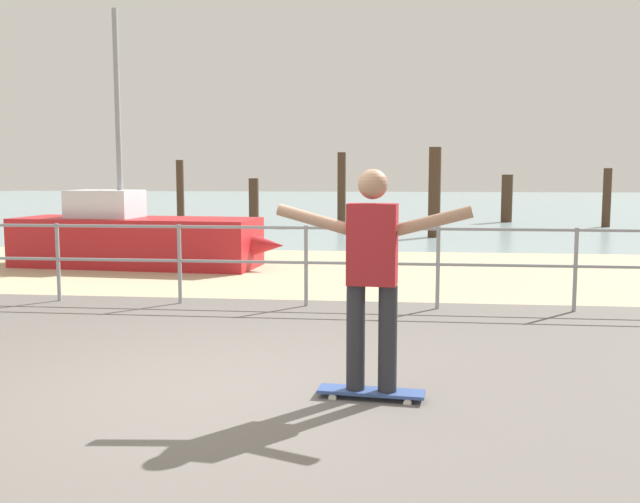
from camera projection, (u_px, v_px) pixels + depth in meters
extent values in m
cube|color=#605B56|center=(171.00, 443.00, 4.45)|extent=(24.00, 10.00, 0.04)
cube|color=tan|center=(317.00, 271.00, 12.35)|extent=(24.00, 6.00, 0.04)
cube|color=#849EA3|center=(374.00, 203.00, 40.01)|extent=(72.00, 50.00, 0.04)
cylinder|color=gray|center=(58.00, 263.00, 9.28)|extent=(0.05, 0.05, 1.05)
cylinder|color=gray|center=(180.00, 265.00, 9.09)|extent=(0.05, 0.05, 1.05)
cylinder|color=gray|center=(306.00, 267.00, 8.91)|extent=(0.05, 0.05, 1.05)
cylinder|color=gray|center=(438.00, 269.00, 8.73)|extent=(0.05, 0.05, 1.05)
cylinder|color=gray|center=(575.00, 271.00, 8.54)|extent=(0.05, 0.05, 1.05)
cylinder|color=gray|center=(242.00, 227.00, 8.95)|extent=(11.57, 0.04, 0.04)
cylinder|color=gray|center=(242.00, 262.00, 8.99)|extent=(11.57, 0.04, 0.04)
cube|color=#B21E23|center=(137.00, 243.00, 12.77)|extent=(4.50, 1.76, 0.90)
cone|color=#B21E23|center=(253.00, 245.00, 12.35)|extent=(1.16, 0.85, 0.77)
cylinder|color=gray|center=(118.00, 115.00, 12.58)|extent=(0.10, 0.10, 3.70)
cube|color=silver|center=(105.00, 204.00, 12.81)|extent=(1.27, 1.00, 0.50)
cube|color=#334C8C|center=(371.00, 392.00, 5.27)|extent=(0.82, 0.28, 0.02)
cylinder|color=silver|center=(333.00, 398.00, 5.26)|extent=(0.06, 0.04, 0.06)
cylinder|color=silver|center=(336.00, 391.00, 5.41)|extent=(0.06, 0.04, 0.06)
cylinder|color=silver|center=(407.00, 403.00, 5.14)|extent=(0.06, 0.04, 0.06)
cylinder|color=silver|center=(409.00, 396.00, 5.30)|extent=(0.06, 0.04, 0.06)
cylinder|color=#26262B|center=(356.00, 337.00, 5.25)|extent=(0.14, 0.14, 0.80)
cylinder|color=#26262B|center=(388.00, 339.00, 5.20)|extent=(0.14, 0.14, 0.80)
cube|color=maroon|center=(372.00, 244.00, 5.15)|extent=(0.38, 0.23, 0.60)
sphere|color=#9E755B|center=(373.00, 184.00, 5.10)|extent=(0.22, 0.22, 0.22)
cylinder|color=#9E755B|center=(313.00, 219.00, 5.22)|extent=(0.56, 0.14, 0.23)
cylinder|color=#9E755B|center=(434.00, 221.00, 5.04)|extent=(0.56, 0.14, 0.23)
cylinder|color=#422D1E|center=(180.00, 192.00, 24.00)|extent=(0.26, 0.26, 2.16)
cylinder|color=#422D1E|center=(254.00, 202.00, 22.61)|extent=(0.32, 0.32, 1.55)
cylinder|color=#422D1E|center=(342.00, 189.00, 22.84)|extent=(0.27, 0.27, 2.38)
cylinder|color=#422D1E|center=(434.00, 193.00, 18.52)|extent=(0.32, 0.32, 2.39)
cylinder|color=#422D1E|center=(507.00, 199.00, 24.34)|extent=(0.38, 0.38, 1.66)
cylinder|color=#422D1E|center=(607.00, 198.00, 22.11)|extent=(0.26, 0.26, 1.87)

